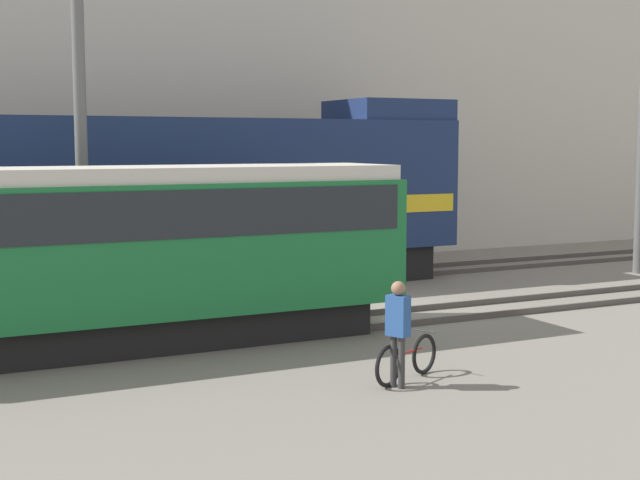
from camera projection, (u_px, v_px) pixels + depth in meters
The scene contains 9 objects.
ground_plane at pixel (374, 312), 21.03m from camera, with size 120.00×120.00×0.00m, color slate.
track_near at pixel (397, 317), 20.08m from camera, with size 60.00×1.50×0.14m.
track_far at pixel (288, 280), 25.47m from camera, with size 60.00×1.51×0.14m.
building_backdrop at pixel (203, 49), 31.08m from camera, with size 42.29×6.00×14.47m.
freight_locomotive at pixel (172, 201), 23.72m from camera, with size 16.58×3.04×5.23m.
streetcar at pixel (109, 246), 17.03m from camera, with size 11.80×2.54×3.53m.
bicycle at pixel (407, 360), 15.00m from camera, with size 1.66×0.83×0.77m.
person at pixel (398, 323), 14.47m from camera, with size 0.35×0.42×1.77m.
utility_pole_left at pixel (81, 141), 19.57m from camera, with size 0.27×0.27×8.06m.
Camera 1 is at (-10.30, -18.02, 4.00)m, focal length 50.00 mm.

